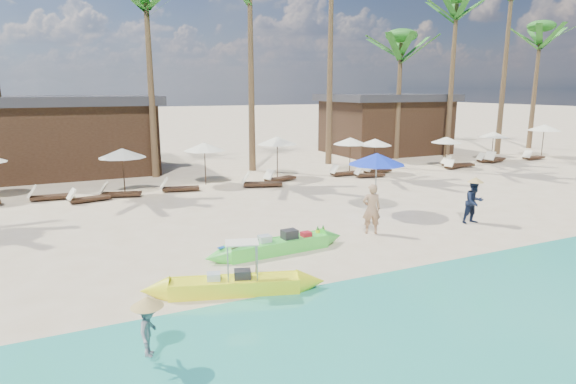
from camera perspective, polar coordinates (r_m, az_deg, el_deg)
name	(u,v)px	position (r m, az deg, el deg)	size (l,w,h in m)	color
ground	(348,244)	(15.08, 7.09, -6.08)	(240.00, 240.00, 0.00)	beige
wet_sand_strip	(470,309)	(11.45, 20.72, -12.87)	(240.00, 4.50, 0.01)	tan
green_canoe	(278,246)	(14.11, -1.23, -6.36)	(4.98, 0.86, 0.63)	#48DE43
yellow_canoe	(235,285)	(11.51, -6.36, -10.90)	(4.69, 1.68, 1.25)	#FFFE20
tourist	(371,209)	(16.00, 9.86, -1.98)	(0.61, 0.40, 1.67)	tan
vendor_green	(474,202)	(18.21, 21.18, -1.11)	(0.75, 0.59, 1.55)	#121A31
vendor_yellow	(149,329)	(8.88, -16.18, -15.37)	(0.62, 0.36, 0.97)	gray
blue_umbrella	(377,159)	(18.48, 10.47, 3.88)	(2.16, 2.16, 2.32)	#99999E
lounger_3_right	(49,196)	(23.03, -26.51, -0.39)	(1.79, 0.60, 0.60)	#362316
resort_parasol_4	(122,153)	(22.44, -19.06, 4.39)	(2.07, 2.07, 2.13)	#362316
lounger_4_left	(87,198)	(21.96, -22.74, -0.63)	(1.77, 0.85, 0.58)	#362316
lounger_4_right	(118,193)	(22.47, -19.47, -0.08)	(1.85, 1.04, 0.60)	#362316
resort_parasol_5	(204,147)	(24.07, -9.88, 5.33)	(2.05, 2.05, 2.11)	#362316
lounger_5_left	(178,187)	(22.94, -12.92, 0.55)	(1.83, 0.88, 0.60)	#362316
resort_parasol_6	(277,140)	(25.78, -1.29, 6.14)	(2.15, 2.15, 2.21)	#362316
lounger_6_left	(260,183)	(23.40, -3.36, 1.12)	(2.05, 1.19, 0.67)	#362316
lounger_6_right	(278,178)	(24.72, -1.14, 1.69)	(1.88, 1.01, 0.61)	#362316
resort_parasol_7	(350,141)	(27.44, 7.40, 6.02)	(1.95, 1.95, 2.01)	#362316
lounger_7_left	(343,172)	(26.56, 6.54, 2.31)	(1.67, 0.52, 0.57)	#362316
lounger_7_right	(368,174)	(26.26, 9.46, 2.11)	(1.71, 0.78, 0.56)	#362316
resort_parasol_8	(375,142)	(27.55, 10.28, 5.84)	(1.89, 1.89, 1.95)	#362316
lounger_8_left	(376,170)	(27.49, 10.40, 2.54)	(1.80, 0.77, 0.59)	#362316
resort_parasol_9	(446,140)	(30.59, 18.27, 5.89)	(1.81, 1.81, 1.86)	#362316
lounger_9_left	(454,166)	(30.46, 19.09, 2.97)	(1.70, 0.96, 0.55)	#362316
lounger_9_right	(456,164)	(30.97, 19.29, 3.18)	(2.08, 1.05, 0.68)	#362316
resort_parasol_10	(493,134)	(34.91, 23.18, 6.30)	(1.85, 1.85, 1.91)	#362316
lounger_10_left	(488,160)	(33.78, 22.65, 3.57)	(1.79, 0.81, 0.59)	#362316
lounger_10_right	(494,159)	(34.07, 23.25, 3.63)	(2.05, 1.21, 0.67)	#362316
resort_parasol_11	(544,127)	(38.18, 28.10, 6.76)	(2.20, 2.20, 2.27)	#362316
lounger_11_left	(533,157)	(36.36, 27.01, 3.73)	(1.80, 0.68, 0.60)	#362316
palm_3	(146,10)	(27.02, -16.44, 19.95)	(2.08, 2.08, 10.52)	brown
palm_6	(401,52)	(33.68, 13.22, 15.86)	(2.08, 2.08, 8.51)	brown
palm_7	(456,22)	(35.64, 19.25, 18.44)	(2.08, 2.08, 11.08)	brown
palm_8	(510,8)	(38.76, 24.85, 19.23)	(2.08, 2.08, 12.70)	brown
palm_9	(540,44)	(43.38, 27.66, 15.27)	(2.08, 2.08, 9.82)	brown
pavilion_west	(58,135)	(29.73, -25.57, 6.15)	(10.80, 6.60, 4.30)	#362316
pavilion_east	(385,123)	(36.77, 11.43, 8.02)	(8.80, 6.60, 4.30)	#362316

